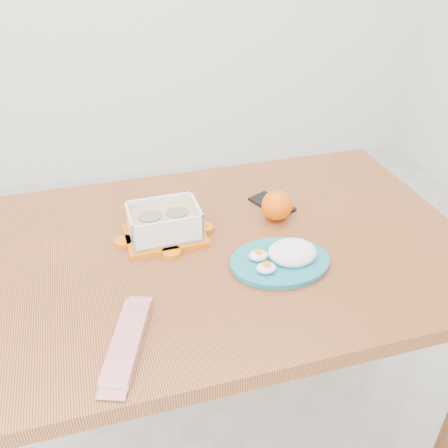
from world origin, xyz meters
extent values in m
plane|color=#B7B7B2|center=(0.00, 0.00, 0.00)|extent=(3.50, 3.50, 0.00)
cube|color=#9C5D2C|center=(0.05, -0.15, 0.73)|extent=(1.28, 0.89, 0.04)
cylinder|color=#5B3016|center=(-0.53, 0.17, 0.35)|extent=(0.06, 0.06, 0.71)
cylinder|color=#5B3016|center=(0.59, 0.23, 0.35)|extent=(0.06, 0.06, 0.71)
cube|color=orange|center=(-0.09, -0.09, 0.76)|extent=(0.21, 0.16, 0.01)
cube|color=white|center=(-0.09, -0.09, 0.80)|extent=(0.18, 0.14, 0.07)
cube|color=tan|center=(-0.09, -0.09, 0.79)|extent=(0.17, 0.13, 0.05)
cylinder|color=#847656|center=(-0.12, -0.09, 0.81)|extent=(0.06, 0.06, 0.02)
cylinder|color=#847656|center=(-0.06, -0.09, 0.81)|extent=(0.06, 0.06, 0.02)
sphere|color=#FF3E05|center=(0.21, -0.07, 0.79)|extent=(0.08, 0.08, 0.08)
cylinder|color=teal|center=(0.16, -0.27, 0.76)|extent=(0.24, 0.24, 0.01)
ellipsoid|color=white|center=(0.19, -0.26, 0.79)|extent=(0.12, 0.10, 0.05)
ellipsoid|color=white|center=(0.11, -0.25, 0.78)|extent=(0.05, 0.04, 0.02)
ellipsoid|color=white|center=(0.11, -0.30, 0.78)|extent=(0.05, 0.04, 0.02)
cube|color=#B2090B|center=(-0.21, -0.44, 0.76)|extent=(0.12, 0.22, 0.02)
cube|color=black|center=(0.22, 0.00, 0.75)|extent=(0.12, 0.15, 0.01)
camera|label=1|loc=(-0.18, -1.15, 1.48)|focal=40.00mm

